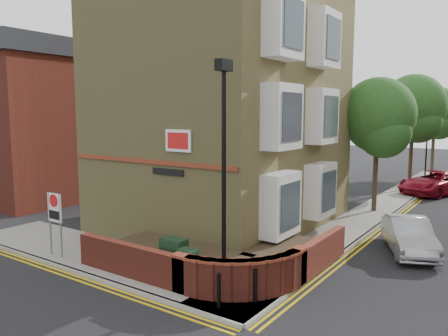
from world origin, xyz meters
TOP-DOWN VIEW (x-y plane):
  - ground at (0.00, 0.00)m, footprint 120.00×120.00m
  - pavement_corner at (-3.50, 1.50)m, footprint 13.00×3.00m
  - pavement_main at (2.00, 16.00)m, footprint 2.00×32.00m
  - kerb_side at (-3.50, 0.00)m, footprint 13.00×0.15m
  - kerb_main_near at (3.00, 16.00)m, footprint 0.15×32.00m
  - yellow_lines_side at (-3.50, -0.25)m, footprint 13.00×0.28m
  - yellow_lines_main at (3.25, 16.00)m, footprint 0.28×32.00m
  - corner_building at (-2.84, 8.00)m, footprint 8.95×10.40m
  - garden_wall at (0.00, 2.50)m, footprint 6.80×6.00m
  - lamppost at (1.60, 1.20)m, footprint 0.25×0.50m
  - utility_cabinet_large at (-0.30, 1.30)m, footprint 0.80×0.45m
  - utility_cabinet_small at (0.50, 1.00)m, footprint 0.55×0.40m
  - bollard_near at (2.00, 0.40)m, footprint 0.11×0.11m
  - bollard_far at (2.60, 1.20)m, footprint 0.11×0.11m
  - zone_sign at (-5.00, 0.50)m, footprint 0.72×0.07m
  - side_building at (-15.00, 8.00)m, footprint 6.40×10.40m
  - tree_near at (2.00, 14.05)m, footprint 3.64×3.65m
  - tree_mid at (2.00, 22.05)m, footprint 4.03×4.03m
  - tree_far at (2.00, 30.05)m, footprint 3.81×3.81m
  - traffic_light_assembly at (2.40, 25.00)m, footprint 0.20×0.16m
  - silver_car_near at (4.89, 8.25)m, footprint 2.80×4.05m
  - red_car_main at (3.60, 21.43)m, footprint 4.15×5.80m

SIDE VIEW (x-z plane):
  - ground at x=0.00m, z-range 0.00..0.00m
  - garden_wall at x=0.00m, z-range -0.60..0.60m
  - yellow_lines_side at x=-3.50m, z-range 0.00..0.01m
  - yellow_lines_main at x=3.25m, z-range 0.00..0.01m
  - pavement_corner at x=-3.50m, z-range 0.00..0.12m
  - pavement_main at x=2.00m, z-range 0.00..0.12m
  - kerb_side at x=-3.50m, z-range 0.00..0.12m
  - kerb_main_near at x=3.00m, z-range 0.00..0.12m
  - bollard_near at x=2.00m, z-range 0.12..1.02m
  - bollard_far at x=2.60m, z-range 0.12..1.02m
  - silver_car_near at x=4.89m, z-range 0.00..1.26m
  - utility_cabinet_small at x=0.50m, z-range 0.12..1.22m
  - utility_cabinet_large at x=-0.30m, z-range 0.12..1.32m
  - red_car_main at x=3.60m, z-range 0.00..1.47m
  - zone_sign at x=-5.00m, z-range 0.54..2.74m
  - traffic_light_assembly at x=2.40m, z-range 0.68..4.88m
  - lamppost at x=1.60m, z-range 0.19..6.49m
  - side_building at x=-15.00m, z-range 0.05..9.05m
  - tree_near at x=2.00m, z-range 1.35..8.05m
  - tree_far at x=2.00m, z-range 1.41..8.42m
  - tree_mid at x=2.00m, z-range 1.49..8.91m
  - corner_building at x=-2.84m, z-range -0.57..13.03m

